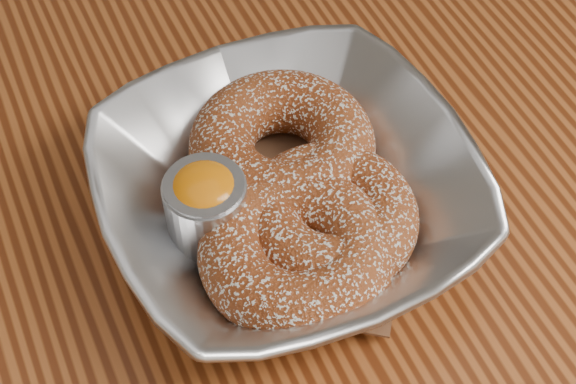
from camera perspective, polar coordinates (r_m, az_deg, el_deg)
name	(u,v)px	position (r m, az deg, el deg)	size (l,w,h in m)	color
table	(328,341)	(0.62, 2.61, -9.59)	(1.20, 0.80, 0.75)	brown
serving_bowl	(288,195)	(0.53, 0.00, -0.18)	(0.22, 0.22, 0.05)	#B4B6BB
parchment	(288,213)	(0.54, 0.00, -1.34)	(0.14, 0.14, 0.00)	brown
donut_back	(282,146)	(0.55, -0.38, 3.01)	(0.12, 0.12, 0.04)	brown
donut_front	(296,252)	(0.50, 0.54, -3.88)	(0.11, 0.11, 0.04)	brown
donut_extra	(329,217)	(0.52, 2.68, -1.66)	(0.11, 0.11, 0.04)	brown
ramekin	(206,206)	(0.51, -5.31, -0.93)	(0.05, 0.05, 0.06)	#B4B6BB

